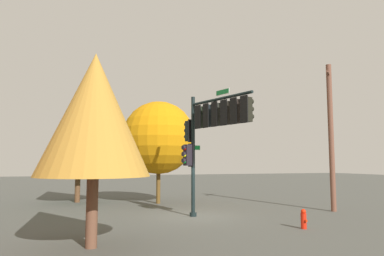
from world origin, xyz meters
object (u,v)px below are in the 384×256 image
Objects in this scene: signal_pole_assembly at (211,126)px; fire_hydrant at (304,219)px; tree_far at (94,114)px; tree_mid at (159,138)px; utility_pole at (331,135)px; tree_near at (79,135)px.

signal_pole_assembly is 6.09m from fire_hydrant.
tree_far reaches higher than fire_hydrant.
tree_mid is at bearing 156.80° from tree_far.
utility_pole is at bearing 128.94° from fire_hydrant.
signal_pole_assembly is 0.90× the size of tree_mid.
tree_far is at bearing 0.98° from tree_near.
tree_near is at bearing -179.02° from tree_far.
tree_far is at bearing -85.90° from fire_hydrant.
tree_mid reaches higher than fire_hydrant.
fire_hydrant is at bearing 40.67° from signal_pole_assembly.
fire_hydrant is 16.80m from tree_near.
tree_near is 5.81m from tree_mid.
fire_hydrant is 0.13× the size of tree_far.
tree_far is at bearing -55.62° from signal_pole_assembly.
utility_pole is at bearing 55.45° from tree_near.
tree_near is at bearing -146.54° from fire_hydrant.
utility_pole is 7.50m from fire_hydrant.
utility_pole is 1.22× the size of tree_mid.
utility_pole is 10.35× the size of fire_hydrant.
tree_near reaches higher than signal_pole_assembly.
tree_near reaches higher than tree_far.
fire_hydrant is at bearing 94.10° from tree_far.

